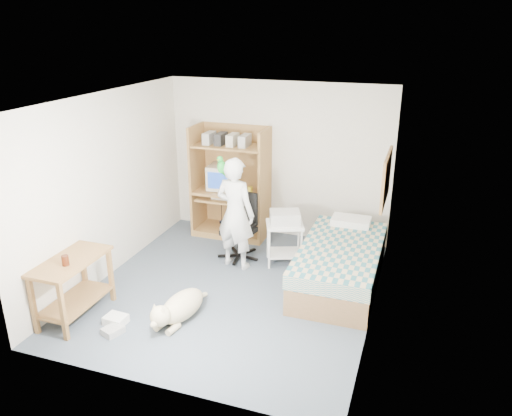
# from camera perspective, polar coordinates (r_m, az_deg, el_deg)

# --- Properties ---
(floor) EXTENTS (4.00, 4.00, 0.00)m
(floor) POSITION_cam_1_polar(r_m,az_deg,el_deg) (6.72, -2.60, -9.24)
(floor) COLOR #414D58
(floor) RESTS_ON ground
(wall_back) EXTENTS (3.60, 0.02, 2.50)m
(wall_back) POSITION_cam_1_polar(r_m,az_deg,el_deg) (8.00, 2.51, 5.44)
(wall_back) COLOR silver
(wall_back) RESTS_ON floor
(wall_right) EXTENTS (0.02, 4.00, 2.50)m
(wall_right) POSITION_cam_1_polar(r_m,az_deg,el_deg) (5.81, 13.96, -1.13)
(wall_right) COLOR silver
(wall_right) RESTS_ON floor
(wall_left) EXTENTS (0.02, 4.00, 2.50)m
(wall_left) POSITION_cam_1_polar(r_m,az_deg,el_deg) (7.03, -16.57, 2.42)
(wall_left) COLOR silver
(wall_left) RESTS_ON floor
(ceiling) EXTENTS (3.60, 4.00, 0.02)m
(ceiling) POSITION_cam_1_polar(r_m,az_deg,el_deg) (5.89, -3.00, 12.37)
(ceiling) COLOR white
(ceiling) RESTS_ON wall_back
(computer_hutch) EXTENTS (1.20, 0.63, 1.80)m
(computer_hutch) POSITION_cam_1_polar(r_m,az_deg,el_deg) (8.10, -2.82, 2.47)
(computer_hutch) COLOR olive
(computer_hutch) RESTS_ON floor
(bed) EXTENTS (1.02, 2.02, 0.66)m
(bed) POSITION_cam_1_polar(r_m,az_deg,el_deg) (6.81, 9.60, -6.34)
(bed) COLOR brown
(bed) RESTS_ON floor
(side_desk) EXTENTS (0.50, 1.00, 0.75)m
(side_desk) POSITION_cam_1_polar(r_m,az_deg,el_deg) (6.30, -20.21, -7.65)
(side_desk) COLOR brown
(side_desk) RESTS_ON floor
(corkboard) EXTENTS (0.04, 0.94, 0.66)m
(corkboard) POSITION_cam_1_polar(r_m,az_deg,el_deg) (6.60, 14.67, 3.26)
(corkboard) COLOR #A27C48
(corkboard) RESTS_ON wall_right
(office_chair) EXTENTS (0.55, 0.55, 0.97)m
(office_chair) POSITION_cam_1_polar(r_m,az_deg,el_deg) (7.45, -1.77, -3.10)
(office_chair) COLOR black
(office_chair) RESTS_ON floor
(person) EXTENTS (0.65, 0.49, 1.62)m
(person) POSITION_cam_1_polar(r_m,az_deg,el_deg) (7.00, -2.38, -0.63)
(person) COLOR white
(person) RESTS_ON floor
(parrot) EXTENTS (0.12, 0.21, 0.33)m
(parrot) POSITION_cam_1_polar(r_m,az_deg,el_deg) (6.87, -3.98, 4.84)
(parrot) COLOR #127F21
(parrot) RESTS_ON person
(dog) EXTENTS (0.46, 1.04, 0.39)m
(dog) POSITION_cam_1_polar(r_m,az_deg,el_deg) (6.07, -8.79, -11.15)
(dog) COLOR beige
(dog) RESTS_ON floor
(printer_cart) EXTENTS (0.63, 0.57, 0.62)m
(printer_cart) POSITION_cam_1_polar(r_m,az_deg,el_deg) (7.23, 3.27, -3.30)
(printer_cart) COLOR white
(printer_cart) RESTS_ON floor
(printer) EXTENTS (0.51, 0.45, 0.18)m
(printer) POSITION_cam_1_polar(r_m,az_deg,el_deg) (7.11, 3.32, -1.09)
(printer) COLOR #BABAB5
(printer) RESTS_ON printer_cart
(crt_monitor) EXTENTS (0.44, 0.47, 0.39)m
(crt_monitor) POSITION_cam_1_polar(r_m,az_deg,el_deg) (8.13, -3.91, 3.57)
(crt_monitor) COLOR beige
(crt_monitor) RESTS_ON computer_hutch
(keyboard) EXTENTS (0.46, 0.18, 0.03)m
(keyboard) POSITION_cam_1_polar(r_m,az_deg,el_deg) (8.03, -3.48, 1.14)
(keyboard) COLOR beige
(keyboard) RESTS_ON computer_hutch
(pencil_cup) EXTENTS (0.08, 0.08, 0.12)m
(pencil_cup) POSITION_cam_1_polar(r_m,az_deg,el_deg) (7.91, -0.68, 2.02)
(pencil_cup) COLOR gold
(pencil_cup) RESTS_ON computer_hutch
(drink_glass) EXTENTS (0.08, 0.08, 0.12)m
(drink_glass) POSITION_cam_1_polar(r_m,az_deg,el_deg) (6.04, -20.96, -5.62)
(drink_glass) COLOR #3F180A
(drink_glass) RESTS_ON side_desk
(floor_box_a) EXTENTS (0.26, 0.22, 0.10)m
(floor_box_a) POSITION_cam_1_polar(r_m,az_deg,el_deg) (6.22, -15.73, -12.19)
(floor_box_a) COLOR white
(floor_box_a) RESTS_ON floor
(floor_box_b) EXTENTS (0.24, 0.27, 0.08)m
(floor_box_b) POSITION_cam_1_polar(r_m,az_deg,el_deg) (6.06, -16.03, -13.30)
(floor_box_b) COLOR #A4A49F
(floor_box_b) RESTS_ON floor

